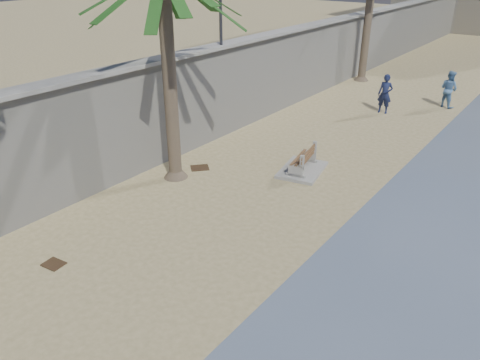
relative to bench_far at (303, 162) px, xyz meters
The scene contains 7 objects.
seawall 10.34m from the bench_far, 116.17° to the left, with size 0.45×70.00×3.50m, color gray.
wall_cap 10.73m from the bench_far, 116.17° to the left, with size 0.80×70.00×0.12m, color gray.
bench_far is the anchor object (origin of this frame).
person_a 8.02m from the bench_far, 91.78° to the left, with size 0.74×0.50×2.05m, color #151C3B.
person_b 10.88m from the bench_far, 80.15° to the left, with size 0.94×0.73×1.94m, color #4D74A1.
debris_c 3.55m from the bench_far, 147.61° to the right, with size 0.62×0.49×0.03m, color #382616.
debris_d 8.48m from the bench_far, 104.39° to the right, with size 0.49×0.39×0.03m, color #382616.
Camera 1 is at (6.26, -2.11, 6.69)m, focal length 35.00 mm.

